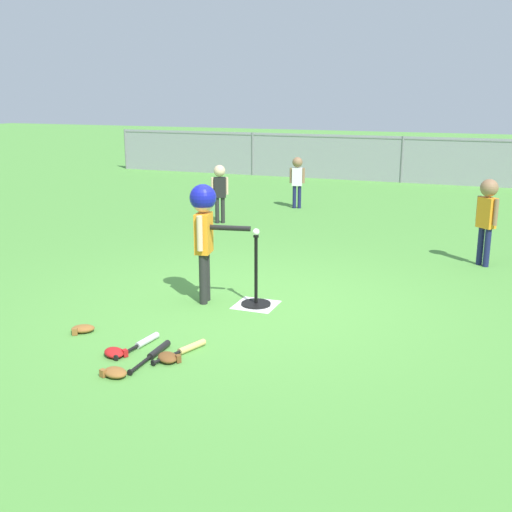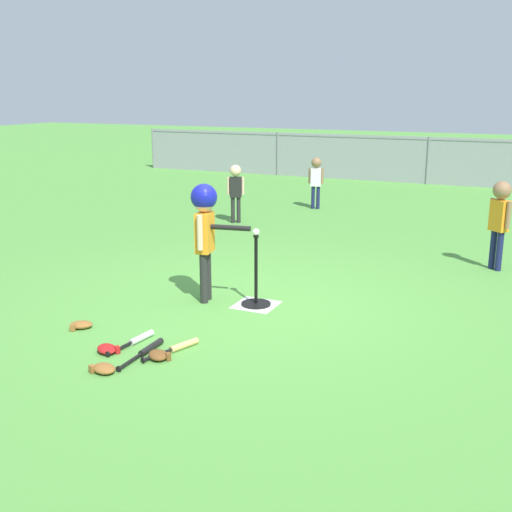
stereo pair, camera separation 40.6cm
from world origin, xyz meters
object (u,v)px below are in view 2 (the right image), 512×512
Objects in this scene: baseball_on_tee at (256,232)px; glove_near_bats at (81,325)px; glove_by_plate at (104,368)px; glove_tossed_aside at (107,349)px; fielder_near_right at (316,176)px; spare_bat_black at (147,350)px; batter_child at (205,219)px; spare_bat_wood at (178,347)px; fielder_deep_left at (500,213)px; glove_outfield_drop at (158,355)px; spare_bat_silver at (137,340)px; fielder_deep_center at (236,186)px; batting_tee at (256,294)px.

glove_near_bats is (-1.27, -1.35, -0.78)m from baseball_on_tee.
glove_by_plate is 0.41m from glove_tossed_aside.
glove_tossed_aside is at bearing -84.73° from fielder_near_right.
spare_bat_black is 0.96m from glove_near_bats.
batter_child is 1.65m from spare_bat_wood.
fielder_deep_left is 4.25× the size of glove_outfield_drop.
spare_bat_silver is 0.44m from glove_outfield_drop.
glove_by_plate and glove_tossed_aside have the same top height.
baseball_on_tee is at bearing -130.89° from fielder_deep_left.
glove_by_plate is at bearing -83.31° from fielder_near_right.
baseball_on_tee is at bearing 46.68° from glove_near_bats.
baseball_on_tee is at bearing 68.75° from spare_bat_silver.
glove_outfield_drop is (-0.06, -0.23, 0.01)m from spare_bat_wood.
spare_bat_black is at bearing -101.92° from baseball_on_tee.
batter_child reaches higher than glove_by_plate.
spare_bat_silver is at bearing 149.78° from glove_outfield_drop.
fielder_deep_left is 4.27× the size of glove_near_bats.
fielder_deep_center is 5.68m from spare_bat_wood.
glove_by_plate is 0.96× the size of glove_outfield_drop.
fielder_deep_left is at bearing 59.53° from spare_bat_wood.
fielder_deep_center is at bearing 108.57° from spare_bat_black.
baseball_on_tee reaches higher than glove_outfield_drop.
spare_bat_black is (-0.33, -1.58, -0.10)m from batting_tee.
spare_bat_black is (0.22, -1.48, -0.90)m from batter_child.
fielder_deep_left reaches higher than baseball_on_tee.
batting_tee is 2.87× the size of glove_near_bats.
fielder_deep_center is at bearing 99.74° from glove_near_bats.
batter_child is 1.75m from spare_bat_black.
glove_outfield_drop is at bearing -119.66° from fielder_deep_left.
fielder_near_right is at bearing 97.90° from spare_bat_black.
fielder_deep_left reaches higher than glove_outfield_drop.
glove_tossed_aside is at bearing -171.22° from glove_outfield_drop.
batter_child is 4.79× the size of glove_tossed_aside.
fielder_deep_center reaches higher than fielder_near_right.
fielder_deep_center is 5.88m from glove_outfield_drop.
spare_bat_silver is at bearing -83.66° from fielder_near_right.
glove_near_bats is 0.71m from glove_tossed_aside.
glove_by_plate is at bearing -101.83° from spare_bat_black.
fielder_deep_left is (2.23, 2.57, -0.07)m from baseball_on_tee.
batting_tee is 1.85m from glove_near_bats.
fielder_near_right reaches higher than glove_outfield_drop.
fielder_deep_left reaches higher than spare_bat_black.
baseball_on_tee is 0.27× the size of glove_outfield_drop.
batter_child reaches higher than glove_outfield_drop.
glove_outfield_drop is at bearing -76.12° from batter_child.
fielder_deep_center is at bearing 119.29° from baseball_on_tee.
fielder_deep_left reaches higher than glove_by_plate.
fielder_deep_left is at bearing 49.11° from baseball_on_tee.
spare_bat_silver is 0.27m from spare_bat_black.
batter_child is at bearing 90.08° from spare_bat_silver.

